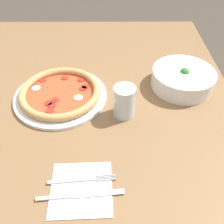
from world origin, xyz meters
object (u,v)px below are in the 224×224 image
fork (81,180)px  glass (124,102)px  pizza (60,94)px  bowl (183,78)px  knife (77,196)px

fork → glass: glass is taller
pizza → bowl: size_ratio=1.42×
bowl → pizza: bearing=-81.6°
knife → glass: bearing=61.2°
pizza → glass: 0.24m
pizza → bowl: 0.44m
pizza → glass: bearing=68.8°
pizza → fork: (0.33, 0.10, -0.01)m
glass → fork: bearing=-25.6°
fork → knife: bearing=-105.2°
fork → glass: bearing=59.1°
bowl → knife: 0.56m
bowl → glass: 0.27m
pizza → bowl: bearing=98.4°
pizza → knife: bearing=13.8°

